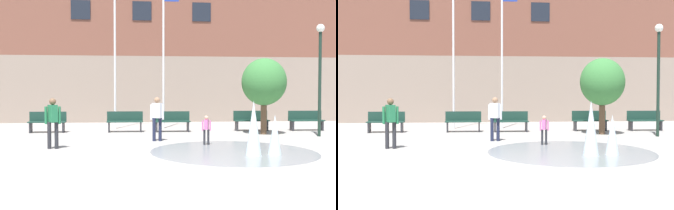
# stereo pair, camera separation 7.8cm
# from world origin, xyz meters

# --- Properties ---
(ground_plane) EXTENTS (100.00, 100.00, 0.00)m
(ground_plane) POSITION_xyz_m (0.00, 0.00, 0.00)
(ground_plane) COLOR gray
(library_building) EXTENTS (36.00, 6.05, 8.61)m
(library_building) POSITION_xyz_m (0.00, 17.61, 4.30)
(library_building) COLOR gray
(library_building) RESTS_ON ground
(splash_fountain) EXTENTS (4.96, 4.96, 1.54)m
(splash_fountain) POSITION_xyz_m (2.82, 2.56, 0.50)
(splash_fountain) COLOR gray
(splash_fountain) RESTS_ON ground
(park_bench_left_of_flagpoles) EXTENTS (1.60, 0.44, 0.91)m
(park_bench_left_of_flagpoles) POSITION_xyz_m (-4.31, 9.23, 0.48)
(park_bench_left_of_flagpoles) COLOR #28282D
(park_bench_left_of_flagpoles) RESTS_ON ground
(park_bench_under_left_flagpole) EXTENTS (1.60, 0.44, 0.91)m
(park_bench_under_left_flagpole) POSITION_xyz_m (-0.92, 9.17, 0.48)
(park_bench_under_left_flagpole) COLOR #28282D
(park_bench_under_left_flagpole) RESTS_ON ground
(park_bench_center) EXTENTS (1.60, 0.44, 0.91)m
(park_bench_center) POSITION_xyz_m (1.18, 9.04, 0.48)
(park_bench_center) COLOR #28282D
(park_bench_center) RESTS_ON ground
(park_bench_near_trashcan) EXTENTS (1.60, 0.44, 0.91)m
(park_bench_near_trashcan) POSITION_xyz_m (4.86, 9.23, 0.48)
(park_bench_near_trashcan) COLOR #28282D
(park_bench_near_trashcan) RESTS_ON ground
(park_bench_far_right) EXTENTS (1.60, 0.44, 0.91)m
(park_bench_far_right) POSITION_xyz_m (7.41, 9.05, 0.48)
(park_bench_far_right) COLOR #28282D
(park_bench_far_right) RESTS_ON ground
(adult_watching) EXTENTS (0.50, 0.36, 1.59)m
(adult_watching) POSITION_xyz_m (0.29, 5.79, 0.93)
(adult_watching) COLOR #1E233D
(adult_watching) RESTS_ON ground
(child_with_pink_shirt) EXTENTS (0.31, 0.24, 0.99)m
(child_with_pink_shirt) POSITION_xyz_m (1.88, 4.62, 0.58)
(child_with_pink_shirt) COLOR #28282D
(child_with_pink_shirt) RESTS_ON ground
(teen_by_trashcan) EXTENTS (0.50, 0.39, 1.59)m
(teen_by_trashcan) POSITION_xyz_m (-3.09, 4.17, 0.93)
(teen_by_trashcan) COLOR #28282D
(teen_by_trashcan) RESTS_ON ground
(flagpole_left) EXTENTS (0.80, 0.10, 7.77)m
(flagpole_left) POSITION_xyz_m (-1.38, 10.69, 4.13)
(flagpole_left) COLOR silver
(flagpole_left) RESTS_ON ground
(flagpole_right) EXTENTS (0.80, 0.10, 7.01)m
(flagpole_right) POSITION_xyz_m (0.96, 10.69, 3.74)
(flagpole_right) COLOR silver
(flagpole_right) RESTS_ON ground
(lamp_post_right_lane) EXTENTS (0.32, 0.32, 4.48)m
(lamp_post_right_lane) POSITION_xyz_m (6.87, 6.67, 2.87)
(lamp_post_right_lane) COLOR #192D23
(lamp_post_right_lane) RESTS_ON ground
(street_tree_near_building) EXTENTS (1.86, 1.86, 3.19)m
(street_tree_near_building) POSITION_xyz_m (4.90, 7.63, 2.19)
(street_tree_near_building) COLOR brown
(street_tree_near_building) RESTS_ON ground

